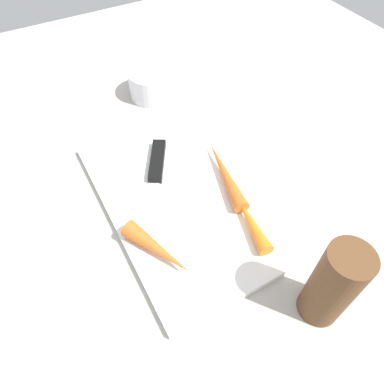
% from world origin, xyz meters
% --- Properties ---
extents(ground_plane, '(1.40, 1.40, 0.00)m').
position_xyz_m(ground_plane, '(0.00, 0.00, 0.00)').
color(ground_plane, '#ADA8A0').
extents(cutting_board, '(0.36, 0.26, 0.01)m').
position_xyz_m(cutting_board, '(0.00, 0.00, 0.01)').
color(cutting_board, white).
rests_on(cutting_board, ground_plane).
extents(knife, '(0.18, 0.12, 0.01)m').
position_xyz_m(knife, '(0.07, 0.03, 0.02)').
color(knife, '#B7B7BC').
rests_on(knife, cutting_board).
extents(carrot_longest, '(0.15, 0.05, 0.02)m').
position_xyz_m(carrot_longest, '(0.00, -0.06, 0.02)').
color(carrot_longest, orange).
rests_on(carrot_longest, cutting_board).
extents(carrot_medium, '(0.11, 0.07, 0.03)m').
position_xyz_m(carrot_medium, '(-0.07, 0.09, 0.03)').
color(carrot_medium, orange).
rests_on(carrot_medium, cutting_board).
extents(carrot_shortest, '(0.11, 0.04, 0.02)m').
position_xyz_m(carrot_shortest, '(-0.10, -0.04, 0.02)').
color(carrot_shortest, orange).
rests_on(carrot_shortest, cutting_board).
extents(small_bowl, '(0.09, 0.09, 0.05)m').
position_xyz_m(small_bowl, '(0.27, -0.06, 0.03)').
color(small_bowl, silver).
rests_on(small_bowl, ground_plane).
extents(pepper_grinder, '(0.05, 0.05, 0.13)m').
position_xyz_m(pepper_grinder, '(-0.23, -0.05, 0.07)').
color(pepper_grinder, brown).
rests_on(pepper_grinder, ground_plane).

